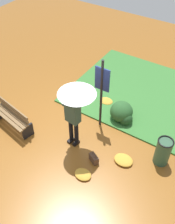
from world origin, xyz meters
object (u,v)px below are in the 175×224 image
at_px(person_with_umbrella, 75,102).
at_px(handbag, 94,158).
at_px(info_sign_post, 102,87).
at_px(trash_bin, 163,151).
at_px(park_bench, 12,117).

relative_size(person_with_umbrella, handbag, 5.53).
height_order(person_with_umbrella, info_sign_post, info_sign_post).
xyz_separation_m(person_with_umbrella, trash_bin, (2.27, 0.68, -1.13)).
relative_size(park_bench, trash_bin, 1.69).
bearing_deg(info_sign_post, handbag, -66.19).
height_order(park_bench, trash_bin, trash_bin).
height_order(person_with_umbrella, trash_bin, person_with_umbrella).
distance_m(park_bench, trash_bin, 4.40).
relative_size(handbag, trash_bin, 0.44).
distance_m(info_sign_post, park_bench, 2.84).
height_order(person_with_umbrella, park_bench, person_with_umbrella).
bearing_deg(park_bench, person_with_umbrella, 14.98).
xyz_separation_m(info_sign_post, park_bench, (-2.15, -1.53, -1.04)).
bearing_deg(park_bench, info_sign_post, 35.46).
height_order(info_sign_post, trash_bin, info_sign_post).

